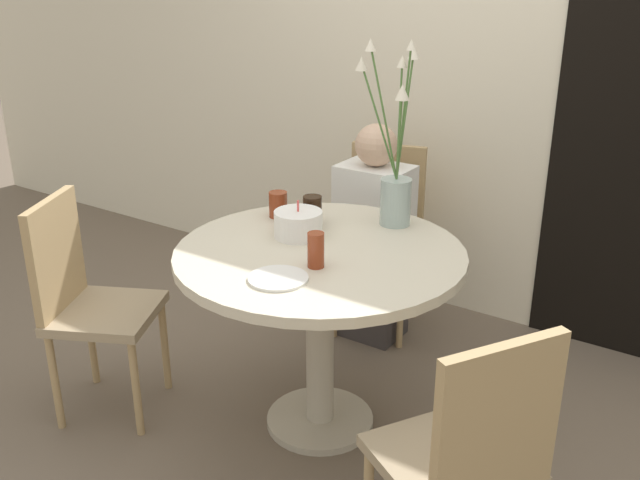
% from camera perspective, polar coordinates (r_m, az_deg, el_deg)
% --- Properties ---
extents(ground_plane, '(16.00, 16.00, 0.00)m').
position_cam_1_polar(ground_plane, '(3.06, 0.00, -14.38)').
color(ground_plane, '#6B5B4C').
extents(wall_back, '(8.00, 0.05, 2.60)m').
position_cam_1_polar(wall_back, '(3.69, 11.90, 13.41)').
color(wall_back, beige).
rests_on(wall_back, ground_plane).
extents(dining_table, '(1.10, 1.10, 0.78)m').
position_cam_1_polar(dining_table, '(2.74, 0.00, -3.51)').
color(dining_table, beige).
rests_on(dining_table, ground_plane).
extents(chair_right_flank, '(0.49, 0.49, 0.93)m').
position_cam_1_polar(chair_right_flank, '(3.63, 4.95, 1.11)').
color(chair_right_flank, '#9E896B').
rests_on(chair_right_flank, ground_plane).
extents(chair_left_flank, '(0.54, 0.54, 0.93)m').
position_cam_1_polar(chair_left_flank, '(3.05, -18.26, -4.14)').
color(chair_left_flank, '#9E896B').
rests_on(chair_left_flank, ground_plane).
extents(chair_near_front, '(0.55, 0.55, 0.93)m').
position_cam_1_polar(chair_near_front, '(2.09, 11.79, -16.43)').
color(chair_near_front, '#9E896B').
rests_on(chair_near_front, ground_plane).
extents(birthday_cake, '(0.19, 0.19, 0.15)m').
position_cam_1_polar(birthday_cake, '(2.79, -1.75, 1.29)').
color(birthday_cake, white).
rests_on(birthday_cake, dining_table).
extents(flower_vase, '(0.27, 0.22, 0.74)m').
position_cam_1_polar(flower_vase, '(2.89, 6.03, 5.10)').
color(flower_vase, '#9EB2AD').
rests_on(flower_vase, dining_table).
extents(side_plate, '(0.21, 0.21, 0.01)m').
position_cam_1_polar(side_plate, '(2.44, -3.37, -3.07)').
color(side_plate, white).
rests_on(side_plate, dining_table).
extents(drink_glass_0, '(0.08, 0.08, 0.12)m').
position_cam_1_polar(drink_glass_0, '(2.92, -0.61, 2.39)').
color(drink_glass_0, black).
rests_on(drink_glass_0, dining_table).
extents(drink_glass_1, '(0.06, 0.06, 0.13)m').
position_cam_1_polar(drink_glass_1, '(2.51, -0.34, -0.81)').
color(drink_glass_1, maroon).
rests_on(drink_glass_1, dining_table).
extents(drink_glass_2, '(0.08, 0.08, 0.11)m').
position_cam_1_polar(drink_glass_2, '(3.01, -3.37, 2.85)').
color(drink_glass_2, maroon).
rests_on(drink_glass_2, dining_table).
extents(person_woman, '(0.34, 0.24, 1.09)m').
position_cam_1_polar(person_woman, '(3.49, 4.29, -0.05)').
color(person_woman, '#383333').
rests_on(person_woman, ground_plane).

